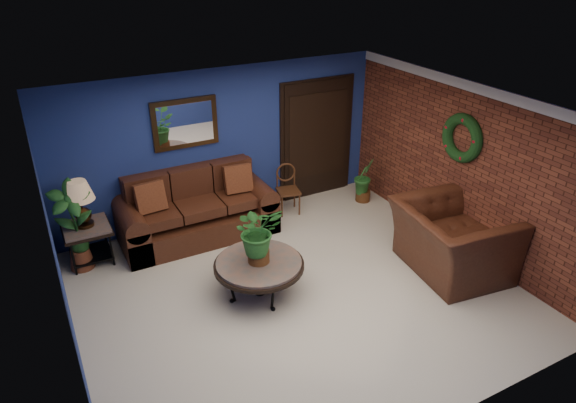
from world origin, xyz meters
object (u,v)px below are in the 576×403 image
end_table (87,234)px  table_lamp (80,198)px  sofa (196,214)px  coffee_table (259,265)px  side_chair (287,185)px  armchair (451,240)px

end_table → table_lamp: (-0.00, 0.00, 0.57)m
sofa → coffee_table: (0.21, -1.89, 0.10)m
end_table → table_lamp: size_ratio=0.97×
sofa → side_chair: 1.65m
sofa → coffee_table: size_ratio=2.02×
armchair → end_table: bearing=67.1°
coffee_table → side_chair: bearing=53.2°
coffee_table → table_lamp: (-1.84, 1.85, 0.58)m
sofa → table_lamp: (-1.63, -0.04, 0.68)m
armchair → table_lamp: bearing=67.1°
end_table → table_lamp: bearing=153.4°
coffee_table → table_lamp: size_ratio=1.76×
end_table → sofa: bearing=1.4°
table_lamp → armchair: size_ratio=0.45×
side_chair → end_table: bearing=-166.5°
sofa → end_table: bearing=-178.6°
table_lamp → armchair: table_lamp is taller
sofa → armchair: size_ratio=1.60×
sofa → coffee_table: bearing=-83.6°
sofa → side_chair: (1.64, 0.02, 0.13)m
end_table → side_chair: bearing=1.1°
coffee_table → side_chair: size_ratio=1.39×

